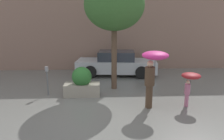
{
  "coord_description": "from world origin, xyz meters",
  "views": [
    {
      "loc": [
        0.39,
        -7.12,
        3.08
      ],
      "look_at": [
        0.83,
        1.6,
        1.05
      ],
      "focal_mm": 35.0,
      "sensor_mm": 36.0,
      "label": 1
    }
  ],
  "objects_px": {
    "parked_car_near": "(116,64)",
    "street_tree": "(114,5)",
    "parking_meter": "(47,75)",
    "person_adult": "(153,65)",
    "person_child": "(190,79)",
    "planter_box": "(82,83)"
  },
  "relations": [
    {
      "from": "person_adult",
      "to": "street_tree",
      "type": "height_order",
      "value": "street_tree"
    },
    {
      "from": "person_adult",
      "to": "parking_meter",
      "type": "relative_size",
      "value": 1.69
    },
    {
      "from": "person_child",
      "to": "parking_meter",
      "type": "xyz_separation_m",
      "value": [
        -5.36,
        1.55,
        -0.15
      ]
    },
    {
      "from": "planter_box",
      "to": "parked_car_near",
      "type": "height_order",
      "value": "parked_car_near"
    },
    {
      "from": "street_tree",
      "to": "parking_meter",
      "type": "xyz_separation_m",
      "value": [
        -2.81,
        -0.73,
        -2.78
      ]
    },
    {
      "from": "planter_box",
      "to": "street_tree",
      "type": "bearing_deg",
      "value": 32.9
    },
    {
      "from": "person_adult",
      "to": "person_child",
      "type": "relative_size",
      "value": 1.62
    },
    {
      "from": "parked_car_near",
      "to": "street_tree",
      "type": "relative_size",
      "value": 0.96
    },
    {
      "from": "person_adult",
      "to": "person_child",
      "type": "xyz_separation_m",
      "value": [
        1.35,
        0.02,
        -0.52
      ]
    },
    {
      "from": "street_tree",
      "to": "person_adult",
      "type": "bearing_deg",
      "value": -62.54
    },
    {
      "from": "person_adult",
      "to": "planter_box",
      "type": "bearing_deg",
      "value": 160.46
    },
    {
      "from": "parked_car_near",
      "to": "parking_meter",
      "type": "relative_size",
      "value": 3.79
    },
    {
      "from": "parked_car_near",
      "to": "street_tree",
      "type": "distance_m",
      "value": 3.97
    },
    {
      "from": "person_adult",
      "to": "parking_meter",
      "type": "bearing_deg",
      "value": 167.86
    },
    {
      "from": "planter_box",
      "to": "parked_car_near",
      "type": "xyz_separation_m",
      "value": [
        1.66,
        3.45,
        0.09
      ]
    },
    {
      "from": "person_adult",
      "to": "parking_meter",
      "type": "height_order",
      "value": "person_adult"
    },
    {
      "from": "planter_box",
      "to": "parking_meter",
      "type": "relative_size",
      "value": 1.2
    },
    {
      "from": "planter_box",
      "to": "parking_meter",
      "type": "bearing_deg",
      "value": 173.76
    },
    {
      "from": "person_child",
      "to": "planter_box",
      "type": "bearing_deg",
      "value": -172.79
    },
    {
      "from": "planter_box",
      "to": "person_child",
      "type": "xyz_separation_m",
      "value": [
        3.93,
        -1.4,
        0.48
      ]
    },
    {
      "from": "planter_box",
      "to": "person_child",
      "type": "bearing_deg",
      "value": -19.58
    },
    {
      "from": "street_tree",
      "to": "parking_meter",
      "type": "relative_size",
      "value": 3.95
    }
  ]
}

